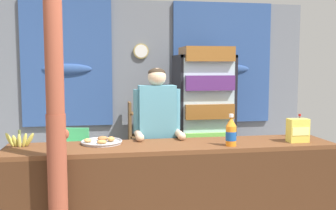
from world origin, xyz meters
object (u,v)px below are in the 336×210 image
object	(u,v)px
bottle_shelf_rack	(145,138)
plastic_lawn_chair	(70,159)
drink_fridge	(204,108)
shopkeeper	(157,126)
stall_counter	(175,183)
snack_box_instant_noodle	(298,130)
timber_post	(56,121)
soda_bottle_orange_soda	(231,132)
banana_bunch	(19,140)
pastry_tray	(102,142)
soda_bottle_cola	(299,127)

from	to	relation	value
bottle_shelf_rack	plastic_lawn_chair	bearing A→B (deg)	-142.80
drink_fridge	shopkeeper	distance (m)	1.57
stall_counter	snack_box_instant_noodle	distance (m)	1.29
timber_post	soda_bottle_orange_soda	distance (m)	1.55
banana_bunch	bottle_shelf_rack	bearing A→B (deg)	55.47
bottle_shelf_rack	soda_bottle_orange_soda	world-z (taller)	soda_bottle_orange_soda
pastry_tray	soda_bottle_cola	bearing A→B (deg)	0.12
drink_fridge	soda_bottle_cola	bearing A→B (deg)	-70.10
soda_bottle_orange_soda	bottle_shelf_rack	bearing A→B (deg)	103.52
shopkeeper	timber_post	bearing A→B (deg)	-137.83
timber_post	bottle_shelf_rack	world-z (taller)	timber_post
plastic_lawn_chair	shopkeeper	distance (m)	1.41
timber_post	plastic_lawn_chair	size ratio (longest dim) A/B	2.93
stall_counter	soda_bottle_cola	xyz separation A→B (m)	(1.36, 0.26, 0.44)
drink_fridge	pastry_tray	world-z (taller)	drink_fridge
timber_post	shopkeeper	xyz separation A→B (m)	(0.93, 0.84, -0.19)
timber_post	banana_bunch	bearing A→B (deg)	126.78
bottle_shelf_rack	banana_bunch	world-z (taller)	bottle_shelf_rack
stall_counter	banana_bunch	xyz separation A→B (m)	(-1.40, 0.23, 0.41)
stall_counter	soda_bottle_cola	bearing A→B (deg)	10.76
stall_counter	pastry_tray	size ratio (longest dim) A/B	7.89
soda_bottle_orange_soda	stall_counter	bearing A→B (deg)	173.98
drink_fridge	soda_bottle_cola	distance (m)	1.71
pastry_tray	soda_bottle_orange_soda	bearing A→B (deg)	-14.69
soda_bottle_orange_soda	pastry_tray	world-z (taller)	soda_bottle_orange_soda
timber_post	pastry_tray	world-z (taller)	timber_post
drink_fridge	plastic_lawn_chair	bearing A→B (deg)	-166.65
stall_counter	drink_fridge	distance (m)	2.08
soda_bottle_orange_soda	snack_box_instant_noodle	size ratio (longest dim) A/B	1.31
soda_bottle_cola	pastry_tray	distance (m)	2.02
plastic_lawn_chair	banana_bunch	size ratio (longest dim) A/B	3.09
soda_bottle_cola	pastry_tray	size ratio (longest dim) A/B	0.62
shopkeeper	snack_box_instant_noodle	distance (m)	1.40
soda_bottle_orange_soda	snack_box_instant_noodle	bearing A→B (deg)	5.51
timber_post	shopkeeper	bearing A→B (deg)	42.17
stall_counter	shopkeeper	xyz separation A→B (m)	(-0.09, 0.55, 0.45)
drink_fridge	pastry_tray	size ratio (longest dim) A/B	4.88
shopkeeper	pastry_tray	distance (m)	0.65
soda_bottle_cola	pastry_tray	xyz separation A→B (m)	(-2.02, -0.00, -0.08)
soda_bottle_orange_soda	plastic_lawn_chair	bearing A→B (deg)	136.39
plastic_lawn_chair	banana_bunch	xyz separation A→B (m)	(-0.34, -1.21, 0.47)
pastry_tray	bottle_shelf_rack	bearing A→B (deg)	72.21
plastic_lawn_chair	banana_bunch	distance (m)	1.34
timber_post	soda_bottle_orange_soda	xyz separation A→B (m)	(1.52, 0.23, -0.18)
drink_fridge	snack_box_instant_noodle	world-z (taller)	drink_fridge
timber_post	bottle_shelf_rack	xyz separation A→B (m)	(0.98, 2.49, -0.62)
soda_bottle_orange_soda	pastry_tray	xyz separation A→B (m)	(-1.17, 0.31, -0.11)
bottle_shelf_rack	plastic_lawn_chair	xyz separation A→B (m)	(-1.02, -0.77, -0.09)
shopkeeper	soda_bottle_orange_soda	bearing A→B (deg)	-45.41
soda_bottle_orange_soda	banana_bunch	size ratio (longest dim) A/B	1.06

